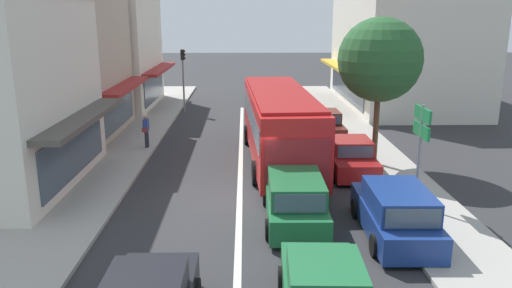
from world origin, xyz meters
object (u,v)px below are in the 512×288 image
(directional_road_sign, at_px, (421,132))
(pedestrian_with_handbag_near, at_px, (146,129))
(parked_sedan_kerb_third, at_px, (324,125))
(wagon_adjacent_lane_lead, at_px, (295,200))
(parked_wagon_kerb_front, at_px, (395,213))
(parked_sedan_kerb_second, at_px, (350,157))
(traffic_light_downstreet, at_px, (183,70))
(street_tree_right, at_px, (380,60))
(city_bus, at_px, (279,121))

(directional_road_sign, distance_m, pedestrian_with_handbag_near, 13.25)
(parked_sedan_kerb_third, xyz_separation_m, directional_road_sign, (1.56, -10.26, 2.04))
(wagon_adjacent_lane_lead, height_order, pedestrian_with_handbag_near, pedestrian_with_handbag_near)
(parked_wagon_kerb_front, bearing_deg, parked_sedan_kerb_second, 90.62)
(traffic_light_downstreet, bearing_deg, parked_sedan_kerb_second, -57.79)
(parked_sedan_kerb_third, bearing_deg, directional_road_sign, -81.37)
(street_tree_right, bearing_deg, pedestrian_with_handbag_near, 164.74)
(parked_wagon_kerb_front, xyz_separation_m, traffic_light_downstreet, (-8.53, 19.66, 2.11))
(parked_sedan_kerb_second, relative_size, directional_road_sign, 1.17)
(parked_wagon_kerb_front, height_order, street_tree_right, street_tree_right)
(street_tree_right, bearing_deg, traffic_light_downstreet, 127.76)
(directional_road_sign, bearing_deg, pedestrian_with_handbag_near, 143.44)
(city_bus, distance_m, parked_sedan_kerb_third, 5.49)
(city_bus, relative_size, parked_wagon_kerb_front, 2.42)
(traffic_light_downstreet, distance_m, pedestrian_with_handbag_near, 9.88)
(directional_road_sign, bearing_deg, traffic_light_downstreet, 119.37)
(city_bus, height_order, parked_sedan_kerb_second, city_bus)
(wagon_adjacent_lane_lead, relative_size, pedestrian_with_handbag_near, 2.77)
(wagon_adjacent_lane_lead, xyz_separation_m, street_tree_right, (4.05, 5.98, 3.85))
(parked_sedan_kerb_second, bearing_deg, city_bus, 151.58)
(wagon_adjacent_lane_lead, distance_m, street_tree_right, 8.18)
(parked_sedan_kerb_second, height_order, parked_sedan_kerb_third, same)
(parked_sedan_kerb_third, relative_size, street_tree_right, 0.66)
(pedestrian_with_handbag_near, bearing_deg, street_tree_right, -15.26)
(wagon_adjacent_lane_lead, distance_m, parked_wagon_kerb_front, 3.09)
(parked_sedan_kerb_second, bearing_deg, directional_road_sign, -71.05)
(street_tree_right, relative_size, pedestrian_with_handbag_near, 3.90)
(wagon_adjacent_lane_lead, distance_m, directional_road_sign, 4.75)
(wagon_adjacent_lane_lead, relative_size, directional_road_sign, 1.26)
(wagon_adjacent_lane_lead, relative_size, street_tree_right, 0.71)
(city_bus, relative_size, parked_sedan_kerb_third, 2.59)
(directional_road_sign, bearing_deg, street_tree_right, 91.84)
(street_tree_right, bearing_deg, city_bus, 170.96)
(parked_wagon_kerb_front, xyz_separation_m, pedestrian_with_handbag_near, (-9.22, 9.97, 0.32))
(parked_sedan_kerb_second, relative_size, pedestrian_with_handbag_near, 2.59)
(directional_road_sign, bearing_deg, city_bus, 127.12)
(traffic_light_downstreet, xyz_separation_m, pedestrian_with_handbag_near, (-0.70, -9.69, -1.79))
(parked_wagon_kerb_front, distance_m, traffic_light_downstreet, 21.54)
(wagon_adjacent_lane_lead, xyz_separation_m, directional_road_sign, (4.21, 0.98, 1.96))
(city_bus, relative_size, parked_sedan_kerb_second, 2.60)
(traffic_light_downstreet, height_order, pedestrian_with_handbag_near, traffic_light_downstreet)
(directional_road_sign, xyz_separation_m, street_tree_right, (-0.16, 5.00, 1.89))
(city_bus, xyz_separation_m, parked_wagon_kerb_front, (2.94, -7.79, -1.14))
(parked_sedan_kerb_third, bearing_deg, street_tree_right, -75.13)
(parked_wagon_kerb_front, bearing_deg, wagon_adjacent_lane_lead, 158.14)
(street_tree_right, bearing_deg, wagon_adjacent_lane_lead, -124.11)
(parked_sedan_kerb_third, relative_size, directional_road_sign, 1.17)
(street_tree_right, distance_m, pedestrian_with_handbag_near, 11.35)
(city_bus, bearing_deg, wagon_adjacent_lane_lead, -89.44)
(parked_sedan_kerb_third, relative_size, pedestrian_with_handbag_near, 2.59)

